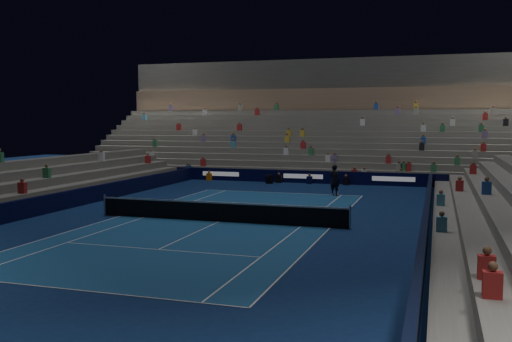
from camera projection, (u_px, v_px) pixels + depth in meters
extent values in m
plane|color=#0D214F|center=(219.00, 222.00, 28.03)|extent=(90.00, 90.00, 0.00)
cube|color=navy|center=(219.00, 222.00, 28.03)|extent=(10.97, 23.77, 0.01)
cube|color=black|center=(303.00, 177.00, 45.55)|extent=(44.00, 0.25, 1.00)
cube|color=black|center=(426.00, 222.00, 25.06)|extent=(0.25, 37.00, 1.00)
cube|color=black|center=(51.00, 203.00, 30.90)|extent=(0.25, 37.00, 1.00)
cube|color=slate|center=(306.00, 179.00, 46.52)|extent=(44.00, 1.00, 0.50)
cube|color=slate|center=(309.00, 174.00, 47.45)|extent=(44.00, 1.00, 1.00)
cube|color=slate|center=(311.00, 170.00, 48.38)|extent=(44.00, 1.00, 1.50)
cube|color=slate|center=(314.00, 167.00, 49.30)|extent=(44.00, 1.00, 2.00)
cube|color=slate|center=(316.00, 163.00, 50.23)|extent=(44.00, 1.00, 2.50)
cube|color=slate|center=(319.00, 159.00, 51.16)|extent=(44.00, 1.00, 3.00)
cube|color=slate|center=(321.00, 156.00, 52.09)|extent=(44.00, 1.00, 3.50)
cube|color=slate|center=(323.00, 153.00, 53.02)|extent=(44.00, 1.00, 4.00)
cube|color=slate|center=(325.00, 149.00, 53.94)|extent=(44.00, 1.00, 4.50)
cube|color=slate|center=(327.00, 146.00, 54.87)|extent=(44.00, 1.00, 5.00)
cube|color=slate|center=(329.00, 143.00, 55.80)|extent=(44.00, 1.00, 5.50)
cube|color=slate|center=(331.00, 140.00, 56.73)|extent=(44.00, 1.00, 6.00)
cube|color=#836851|center=(333.00, 99.00, 57.41)|extent=(44.00, 0.60, 2.20)
cube|color=#3F3F3D|center=(336.00, 74.00, 58.52)|extent=(44.00, 2.40, 3.00)
cube|color=slate|center=(445.00, 229.00, 24.84)|extent=(1.00, 37.00, 0.50)
cube|color=slate|center=(469.00, 225.00, 24.52)|extent=(1.00, 37.00, 1.00)
cube|color=slate|center=(495.00, 220.00, 24.20)|extent=(1.00, 37.00, 1.50)
cube|color=slate|center=(39.00, 207.00, 31.17)|extent=(1.00, 37.00, 0.50)
cube|color=slate|center=(24.00, 202.00, 31.45)|extent=(1.00, 37.00, 1.00)
cube|color=slate|center=(9.00, 196.00, 31.73)|extent=(1.00, 37.00, 1.50)
cylinder|color=#B2B2B7|center=(105.00, 205.00, 29.91)|extent=(0.10, 0.10, 1.10)
cylinder|color=#B2B2B7|center=(350.00, 217.00, 26.05)|extent=(0.10, 0.10, 1.10)
cube|color=black|center=(219.00, 213.00, 27.99)|extent=(12.80, 0.03, 0.90)
cube|color=white|center=(219.00, 203.00, 27.94)|extent=(12.80, 0.04, 0.08)
imported|color=black|center=(335.00, 180.00, 37.83)|extent=(0.89, 0.76, 2.05)
cube|color=black|center=(269.00, 179.00, 45.22)|extent=(0.58, 0.67, 0.67)
cylinder|color=black|center=(268.00, 177.00, 44.74)|extent=(0.20, 0.37, 0.16)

